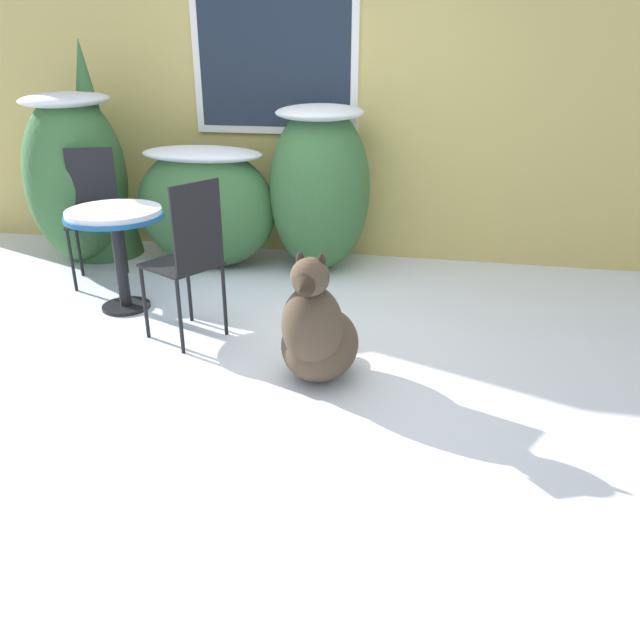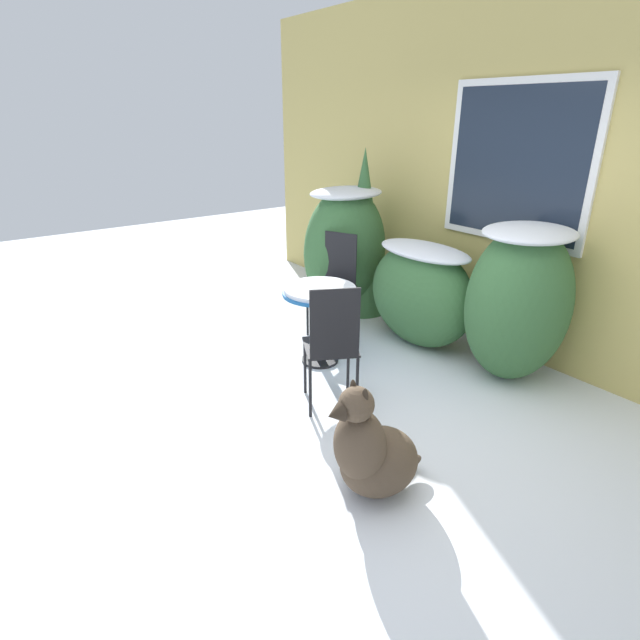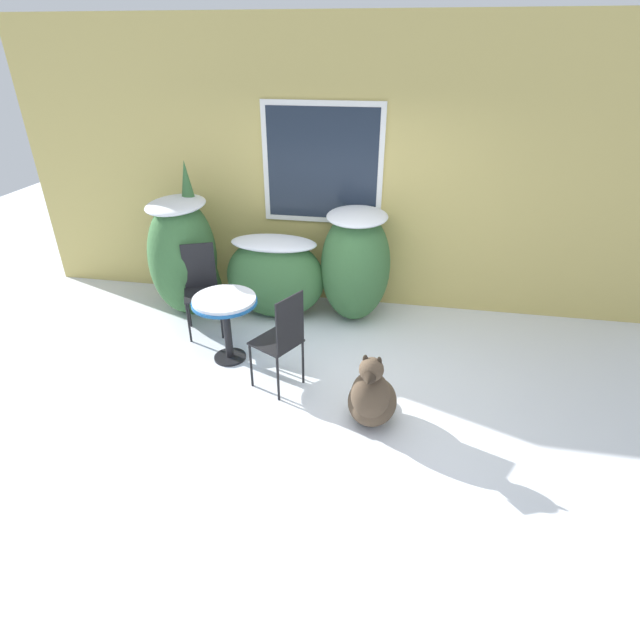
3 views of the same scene
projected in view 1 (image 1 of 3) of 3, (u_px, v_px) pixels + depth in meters
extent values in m
plane|color=white|center=(228.00, 356.00, 3.79)|extent=(16.00, 16.00, 0.00)
cube|color=tan|center=(306.00, 61.00, 5.11)|extent=(8.00, 0.06, 3.24)
cube|color=white|center=(274.00, 47.00, 5.08)|extent=(1.40, 0.04, 1.36)
cube|color=#1E2838|center=(273.00, 47.00, 5.07)|extent=(1.28, 0.01, 1.24)
ellipsoid|color=#386638|center=(77.00, 180.00, 5.25)|extent=(0.75, 0.99, 1.40)
ellipsoid|color=white|center=(65.00, 100.00, 4.99)|extent=(0.64, 0.84, 0.12)
ellipsoid|color=#386638|center=(206.00, 208.00, 5.15)|extent=(1.18, 0.62, 1.00)
ellipsoid|color=white|center=(202.00, 154.00, 4.98)|extent=(1.00, 0.53, 0.12)
ellipsoid|color=#386638|center=(320.00, 190.00, 5.05)|extent=(0.81, 0.93, 1.32)
ellipsoid|color=white|center=(320.00, 112.00, 4.81)|extent=(0.69, 0.79, 0.12)
cone|color=#386638|center=(94.00, 153.00, 5.32)|extent=(0.64, 0.64, 1.79)
cylinder|color=black|center=(126.00, 306.00, 4.48)|extent=(0.34, 0.34, 0.03)
cylinder|color=black|center=(121.00, 263.00, 4.35)|extent=(0.08, 0.08, 0.63)
cylinder|color=#195699|center=(114.00, 216.00, 4.22)|extent=(0.66, 0.66, 0.03)
cylinder|color=white|center=(114.00, 212.00, 4.20)|extent=(0.63, 0.63, 0.04)
cube|color=black|center=(94.00, 222.00, 4.80)|extent=(0.51, 0.51, 0.02)
cube|color=black|center=(92.00, 182.00, 4.86)|extent=(0.34, 0.15, 0.52)
cylinder|color=black|center=(72.00, 261.00, 4.71)|extent=(0.02, 0.02, 0.48)
cylinder|color=black|center=(120.00, 258.00, 4.77)|extent=(0.02, 0.02, 0.48)
cylinder|color=black|center=(79.00, 248.00, 5.02)|extent=(0.02, 0.02, 0.48)
cylinder|color=black|center=(124.00, 245.00, 5.09)|extent=(0.02, 0.02, 0.48)
cube|color=black|center=(181.00, 264.00, 3.85)|extent=(0.53, 0.53, 0.02)
cube|color=black|center=(198.00, 227.00, 3.64)|extent=(0.18, 0.32, 0.52)
cylinder|color=black|center=(189.00, 288.00, 4.18)|extent=(0.02, 0.02, 0.48)
cylinder|color=black|center=(145.00, 303.00, 3.93)|extent=(0.02, 0.02, 0.48)
cylinder|color=black|center=(224.00, 300.00, 3.97)|extent=(0.02, 0.02, 0.48)
cylinder|color=black|center=(180.00, 317.00, 3.73)|extent=(0.02, 0.02, 0.48)
ellipsoid|color=#4C3D2D|center=(320.00, 344.00, 3.47)|extent=(0.46, 0.53, 0.41)
ellipsoid|color=#4C3D2D|center=(312.00, 326.00, 3.27)|extent=(0.35, 0.32, 0.45)
sphere|color=#4C3D2D|center=(310.00, 277.00, 3.13)|extent=(0.20, 0.20, 0.20)
cone|color=#2D241B|center=(302.00, 289.00, 3.01)|extent=(0.12, 0.10, 0.11)
ellipsoid|color=#2D241B|center=(300.00, 261.00, 3.12)|extent=(0.05, 0.03, 0.09)
ellipsoid|color=#2D241B|center=(322.00, 263.00, 3.10)|extent=(0.05, 0.03, 0.09)
ellipsoid|color=#4C3D2D|center=(331.00, 345.00, 3.72)|extent=(0.10, 0.24, 0.08)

